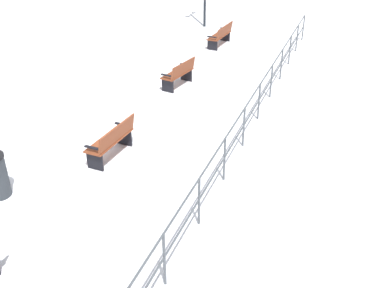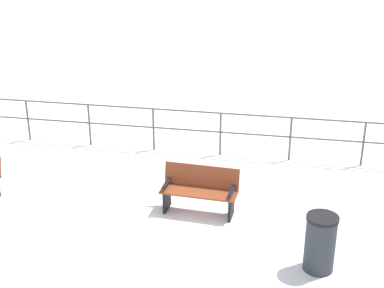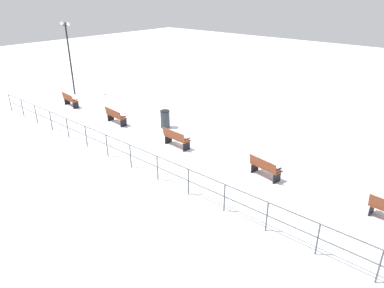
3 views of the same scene
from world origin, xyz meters
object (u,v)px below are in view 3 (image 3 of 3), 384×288
(bench_second, at_px, (265,167))
(trash_bin, at_px, (165,119))
(bench_fifth, at_px, (70,100))
(bench_third, at_px, (176,138))
(bench_fourth, at_px, (115,116))
(lamppost_middle, at_px, (69,48))

(bench_second, xyz_separation_m, trash_bin, (1.34, 7.16, 0.04))
(bench_second, xyz_separation_m, bench_fifth, (-0.08, 14.63, 0.01))
(bench_third, relative_size, bench_fifth, 1.04)
(bench_third, bearing_deg, bench_fifth, 92.89)
(bench_fourth, distance_m, lamppost_middle, 8.02)
(trash_bin, bearing_deg, bench_fourth, 119.49)
(bench_fourth, bearing_deg, bench_second, -83.72)
(bench_second, distance_m, lamppost_middle, 17.34)
(bench_second, relative_size, bench_third, 0.94)
(bench_third, xyz_separation_m, bench_fourth, (0.08, 4.88, 0.00))
(bench_fourth, height_order, bench_fifth, bench_fourth)
(bench_fifth, distance_m, lamppost_middle, 4.14)
(bench_second, height_order, bench_fourth, bench_fourth)
(bench_second, height_order, bench_third, bench_third)
(bench_third, distance_m, bench_fifth, 9.76)
(bench_second, bearing_deg, bench_third, 102.26)
(bench_third, distance_m, trash_bin, 2.76)
(bench_second, relative_size, bench_fifth, 0.98)
(bench_fifth, bearing_deg, lamppost_middle, 58.70)
(lamppost_middle, bearing_deg, trash_bin, -92.24)
(bench_second, xyz_separation_m, lamppost_middle, (1.73, 17.02, 2.86))
(bench_second, xyz_separation_m, bench_fourth, (-0.12, 9.75, 0.02))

